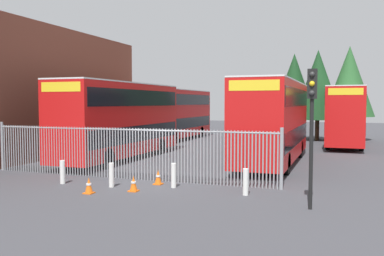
{
  "coord_description": "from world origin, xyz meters",
  "views": [
    {
      "loc": [
        7.21,
        -15.79,
        3.28
      ],
      "look_at": [
        0.0,
        4.0,
        2.0
      ],
      "focal_mm": 39.03,
      "sensor_mm": 36.0,
      "label": 1
    }
  ],
  "objects_px": {
    "bollard_near_left": "(63,172)",
    "bollard_near_right": "(174,175)",
    "double_decker_bus_near_gate": "(121,118)",
    "bollard_far_right": "(246,182)",
    "double_decker_bus_far_back": "(178,112)",
    "double_decker_bus_behind_fence_right": "(345,114)",
    "bollard_center_front": "(111,175)",
    "traffic_cone_near_kerb": "(89,186)",
    "traffic_light_kerbside": "(312,112)",
    "double_decker_bus_behind_fence_left": "(274,119)",
    "traffic_cone_by_gate": "(158,177)",
    "traffic_cone_mid_forecourt": "(134,184)"
  },
  "relations": [
    {
      "from": "double_decker_bus_near_gate",
      "to": "double_decker_bus_behind_fence_right",
      "type": "relative_size",
      "value": 1.0
    },
    {
      "from": "double_decker_bus_near_gate",
      "to": "bollard_far_right",
      "type": "distance_m",
      "value": 11.32
    },
    {
      "from": "double_decker_bus_near_gate",
      "to": "double_decker_bus_behind_fence_right",
      "type": "distance_m",
      "value": 17.62
    },
    {
      "from": "double_decker_bus_behind_fence_left",
      "to": "bollard_far_right",
      "type": "relative_size",
      "value": 11.38
    },
    {
      "from": "double_decker_bus_near_gate",
      "to": "bollard_far_right",
      "type": "relative_size",
      "value": 11.38
    },
    {
      "from": "traffic_light_kerbside",
      "to": "bollard_center_front",
      "type": "bearing_deg",
      "value": 173.47
    },
    {
      "from": "double_decker_bus_far_back",
      "to": "bollard_near_right",
      "type": "bearing_deg",
      "value": -68.51
    },
    {
      "from": "bollard_near_right",
      "to": "traffic_light_kerbside",
      "type": "height_order",
      "value": "traffic_light_kerbside"
    },
    {
      "from": "traffic_light_kerbside",
      "to": "double_decker_bus_behind_fence_left",
      "type": "bearing_deg",
      "value": 105.54
    },
    {
      "from": "double_decker_bus_near_gate",
      "to": "double_decker_bus_far_back",
      "type": "distance_m",
      "value": 13.23
    },
    {
      "from": "double_decker_bus_far_back",
      "to": "traffic_light_kerbside",
      "type": "relative_size",
      "value": 2.51
    },
    {
      "from": "double_decker_bus_behind_fence_right",
      "to": "traffic_light_kerbside",
      "type": "distance_m",
      "value": 20.8
    },
    {
      "from": "bollard_center_front",
      "to": "traffic_cone_mid_forecourt",
      "type": "xyz_separation_m",
      "value": [
        1.18,
        -0.41,
        -0.19
      ]
    },
    {
      "from": "double_decker_bus_near_gate",
      "to": "bollard_center_front",
      "type": "xyz_separation_m",
      "value": [
        3.65,
        -7.16,
        -1.95
      ]
    },
    {
      "from": "bollard_far_right",
      "to": "traffic_cone_near_kerb",
      "type": "relative_size",
      "value": 1.61
    },
    {
      "from": "traffic_cone_near_kerb",
      "to": "traffic_light_kerbside",
      "type": "relative_size",
      "value": 0.14
    },
    {
      "from": "double_decker_bus_behind_fence_right",
      "to": "traffic_cone_mid_forecourt",
      "type": "xyz_separation_m",
      "value": [
        -7.33,
        -20.32,
        -2.13
      ]
    },
    {
      "from": "double_decker_bus_far_back",
      "to": "double_decker_bus_near_gate",
      "type": "bearing_deg",
      "value": -82.49
    },
    {
      "from": "double_decker_bus_far_back",
      "to": "bollard_far_right",
      "type": "height_order",
      "value": "double_decker_bus_far_back"
    },
    {
      "from": "double_decker_bus_near_gate",
      "to": "bollard_far_right",
      "type": "xyz_separation_m",
      "value": [
        8.87,
        -6.77,
        -1.95
      ]
    },
    {
      "from": "traffic_cone_by_gate",
      "to": "traffic_cone_near_kerb",
      "type": "bearing_deg",
      "value": -124.67
    },
    {
      "from": "double_decker_bus_behind_fence_right",
      "to": "traffic_light_kerbside",
      "type": "bearing_deg",
      "value": -92.74
    },
    {
      "from": "double_decker_bus_behind_fence_right",
      "to": "bollard_near_left",
      "type": "bearing_deg",
      "value": -118.26
    },
    {
      "from": "bollard_near_left",
      "to": "traffic_cone_by_gate",
      "type": "relative_size",
      "value": 1.61
    },
    {
      "from": "double_decker_bus_near_gate",
      "to": "traffic_cone_mid_forecourt",
      "type": "bearing_deg",
      "value": -57.44
    },
    {
      "from": "double_decker_bus_behind_fence_right",
      "to": "traffic_cone_by_gate",
      "type": "relative_size",
      "value": 18.32
    },
    {
      "from": "double_decker_bus_behind_fence_right",
      "to": "traffic_cone_mid_forecourt",
      "type": "distance_m",
      "value": 21.71
    },
    {
      "from": "bollard_center_front",
      "to": "double_decker_bus_behind_fence_left",
      "type": "bearing_deg",
      "value": 60.07
    },
    {
      "from": "double_decker_bus_behind_fence_left",
      "to": "double_decker_bus_far_back",
      "type": "xyz_separation_m",
      "value": [
        -10.29,
        11.75,
        0.0
      ]
    },
    {
      "from": "bollard_far_right",
      "to": "double_decker_bus_behind_fence_right",
      "type": "bearing_deg",
      "value": 80.4
    },
    {
      "from": "double_decker_bus_far_back",
      "to": "traffic_cone_mid_forecourt",
      "type": "bearing_deg",
      "value": -72.4
    },
    {
      "from": "double_decker_bus_behind_fence_right",
      "to": "bollard_far_right",
      "type": "bearing_deg",
      "value": -99.6
    },
    {
      "from": "traffic_light_kerbside",
      "to": "double_decker_bus_near_gate",
      "type": "bearing_deg",
      "value": 144.33
    },
    {
      "from": "double_decker_bus_near_gate",
      "to": "traffic_light_kerbside",
      "type": "height_order",
      "value": "double_decker_bus_near_gate"
    },
    {
      "from": "double_decker_bus_behind_fence_right",
      "to": "bollard_far_right",
      "type": "height_order",
      "value": "double_decker_bus_behind_fence_right"
    },
    {
      "from": "bollard_near_left",
      "to": "bollard_near_right",
      "type": "distance_m",
      "value": 4.61
    },
    {
      "from": "traffic_cone_mid_forecourt",
      "to": "double_decker_bus_behind_fence_left",
      "type": "bearing_deg",
      "value": 67.35
    },
    {
      "from": "double_decker_bus_behind_fence_left",
      "to": "traffic_cone_near_kerb",
      "type": "distance_m",
      "value": 11.26
    },
    {
      "from": "traffic_cone_by_gate",
      "to": "traffic_cone_near_kerb",
      "type": "distance_m",
      "value": 2.9
    },
    {
      "from": "double_decker_bus_behind_fence_right",
      "to": "bollard_far_right",
      "type": "xyz_separation_m",
      "value": [
        -3.3,
        -19.52,
        -1.95
      ]
    },
    {
      "from": "traffic_cone_near_kerb",
      "to": "traffic_light_kerbside",
      "type": "bearing_deg",
      "value": 3.16
    },
    {
      "from": "double_decker_bus_far_back",
      "to": "traffic_cone_by_gate",
      "type": "xyz_separation_m",
      "value": [
        6.87,
        -19.18,
        -2.13
      ]
    },
    {
      "from": "double_decker_bus_far_back",
      "to": "bollard_near_right",
      "type": "relative_size",
      "value": 11.38
    },
    {
      "from": "traffic_cone_by_gate",
      "to": "traffic_light_kerbside",
      "type": "distance_m",
      "value": 6.9
    },
    {
      "from": "bollard_far_right",
      "to": "traffic_light_kerbside",
      "type": "distance_m",
      "value": 3.63
    },
    {
      "from": "double_decker_bus_far_back",
      "to": "traffic_cone_near_kerb",
      "type": "xyz_separation_m",
      "value": [
        5.22,
        -21.57,
        -2.13
      ]
    },
    {
      "from": "bollard_center_front",
      "to": "double_decker_bus_behind_fence_right",
      "type": "bearing_deg",
      "value": 66.84
    },
    {
      "from": "traffic_cone_near_kerb",
      "to": "traffic_light_kerbside",
      "type": "xyz_separation_m",
      "value": [
        7.69,
        0.42,
        2.7
      ]
    },
    {
      "from": "bollard_center_front",
      "to": "traffic_cone_by_gate",
      "type": "bearing_deg",
      "value": 36.51
    },
    {
      "from": "bollard_center_front",
      "to": "double_decker_bus_near_gate",
      "type": "bearing_deg",
      "value": 117.02
    }
  ]
}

